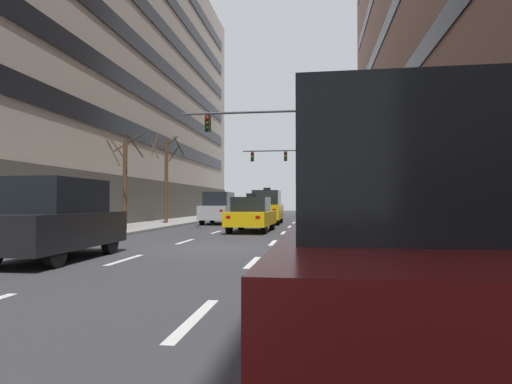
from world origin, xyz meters
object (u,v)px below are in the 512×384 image
at_px(car_driving_2, 219,208).
at_px(taxi_driving_3, 252,208).
at_px(street_tree_0, 166,176).
at_px(pedestrian_1, 393,208).
at_px(car_parked_0, 406,253).
at_px(traffic_signal_0, 303,140).
at_px(car_parked_1, 347,232).
at_px(taxi_driving_4, 267,207).
at_px(traffic_signal_1, 305,165).
at_px(pedestrian_0, 366,207).
at_px(street_tree_1, 395,187).
at_px(taxi_driving_1, 252,215).
at_px(street_tree_2, 125,178).
at_px(car_driving_0, 57,219).

distance_m(car_driving_2, taxi_driving_3, 14.28).
bearing_deg(street_tree_0, pedestrian_1, -7.55).
bearing_deg(pedestrian_1, car_parked_0, -99.73).
bearing_deg(traffic_signal_0, car_parked_1, -83.66).
relative_size(taxi_driving_3, taxi_driving_4, 1.01).
xyz_separation_m(traffic_signal_0, traffic_signal_1, (-0.26, 17.01, 0.18)).
xyz_separation_m(taxi_driving_3, taxi_driving_4, (3.07, -13.82, 0.25)).
height_order(car_parked_0, traffic_signal_0, traffic_signal_0).
xyz_separation_m(street_tree_0, pedestrian_0, (12.61, 1.09, -2.01)).
xyz_separation_m(car_driving_2, street_tree_1, (9.52, -10.13, 1.02)).
bearing_deg(taxi_driving_3, pedestrian_1, -59.35).
height_order(taxi_driving_1, traffic_signal_1, traffic_signal_1).
xyz_separation_m(car_parked_1, pedestrian_0, (2.47, 17.48, 0.36)).
xyz_separation_m(taxi_driving_4, street_tree_0, (-6.25, -2.11, 2.04)).
xyz_separation_m(taxi_driving_3, traffic_signal_1, (5.41, -3.63, 3.92)).
height_order(taxi_driving_3, taxi_driving_4, taxi_driving_4).
bearing_deg(street_tree_1, pedestrian_0, 89.92).
relative_size(car_driving_2, car_parked_0, 0.99).
bearing_deg(pedestrian_1, street_tree_0, 172.45).
bearing_deg(pedestrian_0, car_driving_2, 176.59).
height_order(street_tree_1, street_tree_2, street_tree_2).
height_order(street_tree_0, pedestrian_0, street_tree_0).
bearing_deg(street_tree_1, car_parked_1, -107.23).
relative_size(street_tree_0, pedestrian_1, 3.49).
relative_size(car_driving_0, taxi_driving_3, 0.92).
xyz_separation_m(car_parked_0, pedestrian_1, (3.56, 20.73, 0.07)).
height_order(taxi_driving_1, street_tree_1, street_tree_1).
relative_size(taxi_driving_1, street_tree_1, 1.12).
height_order(car_parked_0, car_parked_1, car_parked_0).
bearing_deg(street_tree_0, car_driving_0, -79.59).
xyz_separation_m(street_tree_0, pedestrian_1, (13.70, -1.82, -2.03)).
relative_size(taxi_driving_3, street_tree_1, 1.14).
bearing_deg(car_driving_2, street_tree_2, -112.01).
xyz_separation_m(car_parked_0, pedestrian_0, (2.47, 23.63, 0.09)).
xyz_separation_m(taxi_driving_3, street_tree_1, (9.42, -24.41, 1.21)).
xyz_separation_m(taxi_driving_1, taxi_driving_3, (-3.16, 21.31, 0.02)).
xyz_separation_m(car_driving_0, street_tree_1, (9.65, 7.58, 1.05)).
bearing_deg(pedestrian_1, pedestrian_0, 110.51).
bearing_deg(pedestrian_0, street_tree_0, -175.06).
distance_m(traffic_signal_0, pedestrian_1, 6.63).
relative_size(taxi_driving_3, street_tree_0, 0.79).
bearing_deg(street_tree_1, taxi_driving_4, 120.93).
bearing_deg(taxi_driving_1, street_tree_1, -26.38).
bearing_deg(taxi_driving_1, pedestrian_1, 25.84).
distance_m(car_driving_0, car_parked_0, 9.68).
height_order(car_driving_2, pedestrian_1, car_driving_2).
xyz_separation_m(taxi_driving_1, car_parked_1, (3.80, -11.01, -0.05)).
bearing_deg(car_parked_1, street_tree_2, 134.20).
xyz_separation_m(taxi_driving_4, street_tree_2, (-6.25, -8.07, 1.54)).
bearing_deg(street_tree_1, car_driving_0, -141.83).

